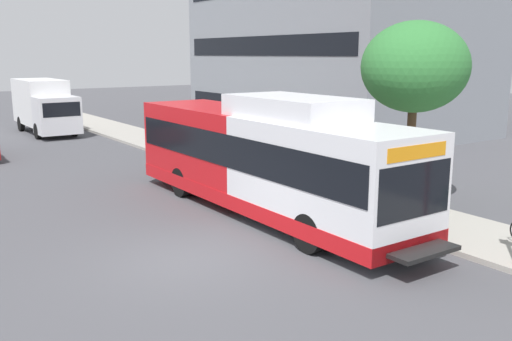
# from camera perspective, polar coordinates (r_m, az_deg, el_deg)

# --- Properties ---
(ground_plane) EXTENTS (120.00, 120.00, 0.00)m
(ground_plane) POSITION_cam_1_polar(r_m,az_deg,el_deg) (20.78, -17.46, -2.16)
(ground_plane) COLOR #4C4C51
(sidewalk_curb) EXTENTS (3.00, 56.00, 0.14)m
(sidewalk_curb) POSITION_cam_1_polar(r_m,az_deg,el_deg) (22.10, 1.72, -0.61)
(sidewalk_curb) COLOR #A8A399
(sidewalk_curb) RESTS_ON ground
(transit_bus) EXTENTS (2.58, 12.25, 3.65)m
(transit_bus) POSITION_cam_1_polar(r_m,az_deg,el_deg) (16.96, 0.82, 1.23)
(transit_bus) COLOR white
(transit_bus) RESTS_ON ground
(street_tree_near_stop) EXTENTS (3.30, 3.30, 5.67)m
(street_tree_near_stop) POSITION_cam_1_polar(r_m,az_deg,el_deg) (18.23, 15.81, 10.01)
(street_tree_near_stop) COLOR #4C3823
(street_tree_near_stop) RESTS_ON sidewalk_curb
(box_truck_background) EXTENTS (2.32, 7.01, 3.25)m
(box_truck_background) POSITION_cam_1_polar(r_m,az_deg,el_deg) (36.83, -20.67, 6.24)
(box_truck_background) COLOR silver
(box_truck_background) RESTS_ON ground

